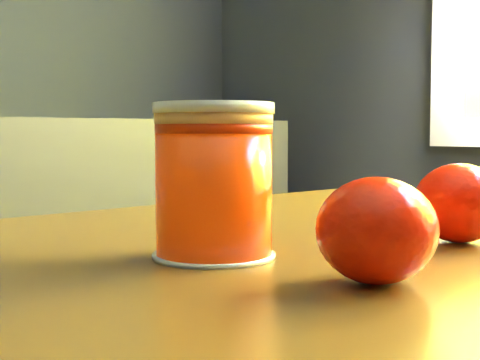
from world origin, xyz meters
TOP-DOWN VIEW (x-y plane):
  - juice_glass at (0.79, 0.20)m, footprint 0.08×0.08m
  - orange_front at (0.83, 0.08)m, footprint 0.07×0.07m
  - orange_back at (0.99, 0.15)m, footprint 0.09×0.09m

SIDE VIEW (x-z plane):
  - orange_front at x=0.83m, z-range 0.78..0.84m
  - orange_back at x=0.99m, z-range 0.78..0.84m
  - juice_glass at x=0.79m, z-range 0.78..0.89m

